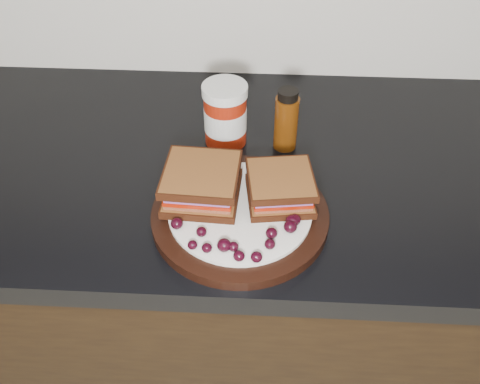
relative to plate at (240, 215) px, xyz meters
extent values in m
cube|color=black|center=(0.06, 0.15, -0.48)|extent=(3.96, 0.58, 0.86)
cube|color=black|center=(0.06, 0.15, -0.03)|extent=(3.98, 0.60, 0.04)
cylinder|color=black|center=(0.00, 0.00, 0.00)|extent=(0.28, 0.28, 0.02)
ellipsoid|color=black|center=(-0.09, -0.04, 0.02)|extent=(0.02, 0.02, 0.02)
ellipsoid|color=black|center=(-0.05, -0.06, 0.02)|extent=(0.02, 0.02, 0.01)
ellipsoid|color=black|center=(-0.06, -0.08, 0.02)|extent=(0.01, 0.01, 0.01)
ellipsoid|color=black|center=(-0.04, -0.09, 0.02)|extent=(0.02, 0.02, 0.01)
ellipsoid|color=black|center=(-0.02, -0.09, 0.02)|extent=(0.02, 0.02, 0.02)
ellipsoid|color=black|center=(-0.01, -0.08, 0.02)|extent=(0.02, 0.02, 0.01)
ellipsoid|color=black|center=(0.00, -0.10, 0.02)|extent=(0.02, 0.02, 0.02)
ellipsoid|color=black|center=(0.03, -0.10, 0.02)|extent=(0.02, 0.02, 0.02)
ellipsoid|color=black|center=(0.05, -0.08, 0.02)|extent=(0.02, 0.02, 0.02)
ellipsoid|color=black|center=(0.05, -0.06, 0.02)|extent=(0.02, 0.02, 0.02)
ellipsoid|color=black|center=(0.08, -0.04, 0.02)|extent=(0.02, 0.02, 0.02)
ellipsoid|color=black|center=(0.08, -0.03, 0.02)|extent=(0.02, 0.02, 0.02)
ellipsoid|color=black|center=(0.08, -0.03, 0.02)|extent=(0.02, 0.02, 0.02)
ellipsoid|color=black|center=(0.09, 0.01, 0.02)|extent=(0.02, 0.02, 0.02)
ellipsoid|color=black|center=(0.08, 0.03, 0.02)|extent=(0.02, 0.02, 0.01)
ellipsoid|color=black|center=(0.04, 0.03, 0.02)|extent=(0.02, 0.02, 0.02)
ellipsoid|color=black|center=(-0.04, 0.07, 0.02)|extent=(0.02, 0.02, 0.02)
ellipsoid|color=black|center=(-0.05, 0.04, 0.02)|extent=(0.02, 0.02, 0.02)
ellipsoid|color=black|center=(-0.08, 0.03, 0.03)|extent=(0.02, 0.02, 0.02)
ellipsoid|color=black|center=(-0.08, 0.03, 0.02)|extent=(0.02, 0.02, 0.02)
ellipsoid|color=black|center=(-0.07, 0.00, 0.02)|extent=(0.02, 0.02, 0.02)
ellipsoid|color=black|center=(-0.06, -0.02, 0.02)|extent=(0.02, 0.02, 0.02)
ellipsoid|color=black|center=(-0.04, 0.03, 0.02)|extent=(0.02, 0.02, 0.02)
ellipsoid|color=black|center=(-0.08, 0.04, 0.02)|extent=(0.02, 0.02, 0.02)
ellipsoid|color=black|center=(-0.08, 0.01, 0.02)|extent=(0.02, 0.02, 0.02)
cylinder|color=maroon|center=(-0.04, 0.20, 0.05)|extent=(0.08, 0.08, 0.12)
cylinder|color=#4E2407|center=(0.07, 0.19, 0.05)|extent=(0.05, 0.05, 0.12)
camera|label=1|loc=(0.03, -0.59, 0.61)|focal=40.00mm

